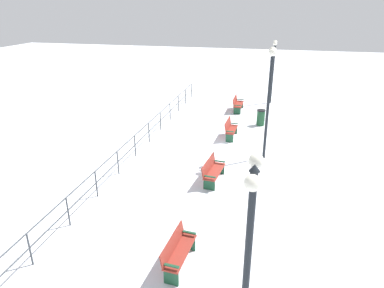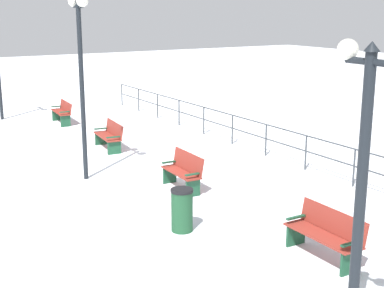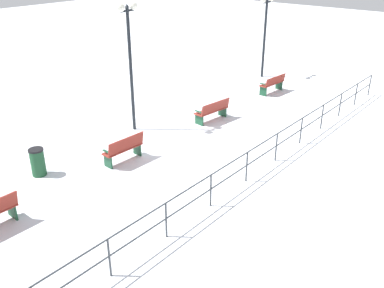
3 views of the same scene
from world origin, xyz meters
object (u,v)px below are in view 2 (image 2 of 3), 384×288
at_px(lamppost_far, 363,160).
at_px(trash_bin, 182,210).
at_px(bench_second, 110,135).
at_px(bench_third, 184,171).
at_px(bench_fourth, 326,234).
at_px(lamppost_middle, 80,51).
at_px(bench_nearest, 63,112).

relative_size(lamppost_far, trash_bin, 4.58).
distance_m(bench_second, bench_third, 4.89).
bearing_deg(lamppost_far, trash_bin, -94.54).
xyz_separation_m(bench_second, bench_third, (0.04, 4.89, 0.03)).
distance_m(bench_fourth, lamppost_far, 3.98).
bearing_deg(bench_second, lamppost_middle, 61.21).
bearing_deg(bench_fourth, bench_nearest, -88.89).
distance_m(bench_nearest, bench_fourth, 14.68).
relative_size(bench_fourth, lamppost_middle, 0.34).
distance_m(bench_second, trash_bin, 7.41).
height_order(lamppost_far, trash_bin, lamppost_far).
bearing_deg(lamppost_middle, lamppost_far, 90.00).
xyz_separation_m(bench_nearest, trash_bin, (1.51, 12.16, -0.02)).
xyz_separation_m(bench_nearest, bench_second, (0.04, 4.90, -0.02)).
height_order(bench_fourth, trash_bin, same).
relative_size(bench_fourth, lamppost_far, 0.39).
height_order(bench_second, lamppost_middle, lamppost_middle).
bearing_deg(bench_nearest, bench_second, 93.86).
bearing_deg(lamppost_middle, bench_fourth, 106.02).
bearing_deg(trash_bin, bench_nearest, -97.07).
relative_size(lamppost_middle, trash_bin, 5.31).
bearing_deg(bench_fourth, bench_third, -87.04).
bearing_deg(bench_nearest, trash_bin, 87.23).
relative_size(bench_second, trash_bin, 1.82).
xyz_separation_m(lamppost_middle, lamppost_far, (0.00, 9.60, -0.68)).
distance_m(bench_second, lamppost_middle, 4.46).
xyz_separation_m(bench_second, lamppost_far, (1.87, 12.31, 2.32)).
xyz_separation_m(bench_third, lamppost_far, (1.83, 7.43, 2.29)).
bearing_deg(trash_bin, bench_fourth, 122.92).
height_order(bench_fourth, lamppost_middle, lamppost_middle).
relative_size(bench_third, lamppost_far, 0.36).
relative_size(lamppost_middle, lamppost_far, 1.16).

